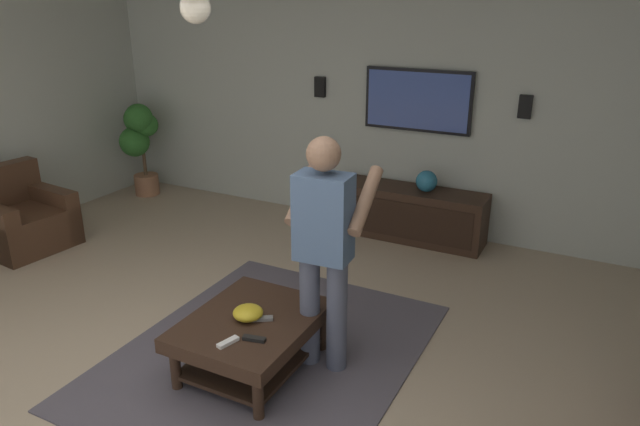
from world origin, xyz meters
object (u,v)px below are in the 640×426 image
Objects in this scene: bowl at (248,313)px; wall_speaker_left at (525,107)px; person_standing at (324,242)px; remote_white at (228,342)px; remote_grey at (262,319)px; vase_round at (427,181)px; potted_plant_tall at (139,134)px; media_console at (404,213)px; remote_black at (254,339)px; tv at (418,100)px; armchair at (21,221)px; wall_speaker_right at (320,87)px; coffee_table at (251,331)px.

bowl is 0.93× the size of wall_speaker_left.
person_standing is 10.93× the size of remote_white.
vase_round is (2.71, -0.27, 0.25)m from remote_grey.
potted_plant_tall is 4.20m from bowl.
remote_black is at bearing 0.89° from media_console.
remote_white is at bearing 174.31° from vase_round.
remote_black is at bearing 0.82° from tv.
armchair reaches higher than remote_white.
tv is 1.14m from wall_speaker_right.
remote_white is at bearing 51.80° from remote_grey.
potted_plant_tall is 5.43× the size of vase_round.
coffee_table is 0.35m from remote_white.
coffee_table is at bearing 120.76° from person_standing.
vase_round is at bearing -100.94° from wall_speaker_right.
remote_white is at bearing 161.02° from wall_speaker_left.
wall_speaker_left is at bearing 32.57° from armchair.
armchair is 1.91m from potted_plant_tall.
remote_black is (-2.75, -3.51, -0.39)m from potted_plant_tall.
wall_speaker_right is at bearing 90.00° from wall_speaker_left.
bowl is (-0.71, -3.26, 0.17)m from armchair.
remote_black is 2.95m from vase_round.
potted_plant_tall is at bearing -49.91° from remote_black.
remote_white and remote_black have the same top height.
tv is (0.24, 0.00, 1.15)m from media_console.
wall_speaker_left is (3.30, -1.14, 1.03)m from remote_white.
wall_speaker_left reaches higher than media_console.
remote_white is 3.07m from vase_round.
remote_grey is (-2.96, 0.04, -1.01)m from tv.
wall_speaker_left is (0.25, -1.06, 1.17)m from media_console.
wall_speaker_right is at bearing 18.74° from coffee_table.
wall_speaker_right is (0.00, 2.19, 0.04)m from wall_speaker_left.
person_standing is at bearing -55.55° from coffee_table.
person_standing is 7.45× the size of wall_speaker_right.
media_console is (2.73, -0.12, -0.02)m from coffee_table.
remote_white is 0.16m from remote_black.
vase_round reaches higher than bowl.
media_console is 1.60m from wall_speaker_left.
bowl is 1.36× the size of remote_black.
bowl reaches higher than remote_black.
wall_speaker_right is (0.26, 1.36, 0.82)m from vase_round.
wall_speaker_left is (3.20, -1.01, 1.03)m from remote_black.
armchair is 4.01× the size of vase_round.
wall_speaker_left is at bearing -142.69° from remote_grey.
wall_speaker_right is (0.45, -2.33, 0.68)m from potted_plant_tall.
tv is (2.27, -3.40, 1.15)m from armchair.
remote_white reaches higher than coffee_table.
armchair is 3.47m from remote_white.
remote_grey is 0.68× the size of wall_speaker_left.
tv reaches higher than wall_speaker_right.
potted_plant_tall is 5.86× the size of bowl.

